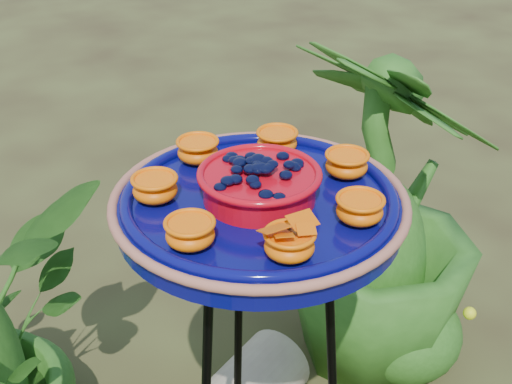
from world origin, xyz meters
TOP-DOWN VIEW (x-y plane):
  - tripod_stand at (-0.01, 0.02)m, footprint 0.40×0.40m
  - feeder_dish at (-0.01, 0.02)m, footprint 0.56×0.56m
  - shrub_back_right at (0.64, 0.48)m, footprint 0.69×0.69m

SIDE VIEW (x-z plane):
  - shrub_back_right at x=0.64m, z-range 0.00..1.05m
  - tripod_stand at x=-0.01m, z-range 0.10..1.06m
  - feeder_dish at x=-0.01m, z-range 0.94..1.06m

